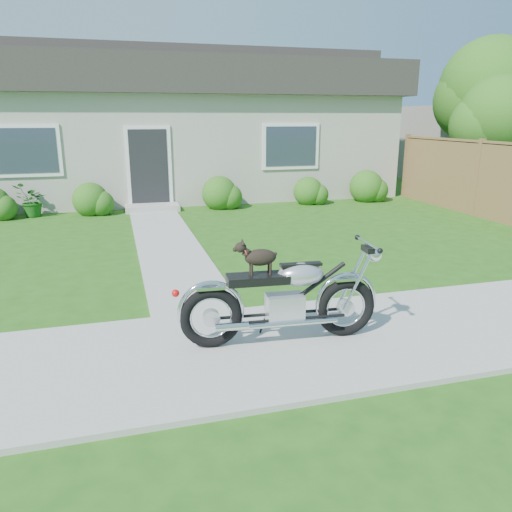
{
  "coord_description": "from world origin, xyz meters",
  "views": [
    {
      "loc": [
        -2.4,
        -4.74,
        2.42
      ],
      "look_at": [
        -0.78,
        1.0,
        0.75
      ],
      "focal_mm": 35.0,
      "sensor_mm": 36.0,
      "label": 1
    }
  ],
  "objects_px": {
    "tree_far": "(495,93)",
    "potted_plant_left": "(31,201)",
    "fence": "(478,178)",
    "potted_plant_right": "(224,194)",
    "motorcycle_with_dog": "(284,298)",
    "tree_near": "(504,120)",
    "house": "(187,125)"
  },
  "relations": [
    {
      "from": "fence",
      "to": "tree_far",
      "type": "distance_m",
      "value": 5.1
    },
    {
      "from": "house",
      "to": "motorcycle_with_dog",
      "type": "relative_size",
      "value": 5.67
    },
    {
      "from": "house",
      "to": "potted_plant_left",
      "type": "bearing_deg",
      "value": -142.15
    },
    {
      "from": "tree_far",
      "to": "motorcycle_with_dog",
      "type": "bearing_deg",
      "value": -137.93
    },
    {
      "from": "fence",
      "to": "motorcycle_with_dog",
      "type": "distance_m",
      "value": 9.08
    },
    {
      "from": "tree_near",
      "to": "tree_far",
      "type": "bearing_deg",
      "value": 62.37
    },
    {
      "from": "tree_far",
      "to": "fence",
      "type": "bearing_deg",
      "value": -132.1
    },
    {
      "from": "house",
      "to": "potted_plant_right",
      "type": "relative_size",
      "value": 16.94
    },
    {
      "from": "potted_plant_right",
      "to": "fence",
      "type": "bearing_deg",
      "value": -25.5
    },
    {
      "from": "tree_far",
      "to": "potted_plant_left",
      "type": "distance_m",
      "value": 14.11
    },
    {
      "from": "fence",
      "to": "potted_plant_right",
      "type": "height_order",
      "value": "fence"
    },
    {
      "from": "potted_plant_left",
      "to": "motorcycle_with_dog",
      "type": "relative_size",
      "value": 0.37
    },
    {
      "from": "fence",
      "to": "motorcycle_with_dog",
      "type": "xyz_separation_m",
      "value": [
        -7.04,
        -5.72,
        -0.4
      ]
    },
    {
      "from": "fence",
      "to": "potted_plant_right",
      "type": "xyz_separation_m",
      "value": [
        -5.87,
        2.8,
        -0.57
      ]
    },
    {
      "from": "tree_far",
      "to": "potted_plant_right",
      "type": "distance_m",
      "value": 9.4
    },
    {
      "from": "tree_far",
      "to": "house",
      "type": "bearing_deg",
      "value": 163.29
    },
    {
      "from": "fence",
      "to": "tree_near",
      "type": "height_order",
      "value": "tree_near"
    },
    {
      "from": "house",
      "to": "tree_near",
      "type": "xyz_separation_m",
      "value": [
        8.69,
        -4.18,
        0.15
      ]
    },
    {
      "from": "tree_far",
      "to": "motorcycle_with_dog",
      "type": "height_order",
      "value": "tree_far"
    },
    {
      "from": "tree_far",
      "to": "potted_plant_left",
      "type": "bearing_deg",
      "value": -177.42
    },
    {
      "from": "fence",
      "to": "tree_near",
      "type": "relative_size",
      "value": 1.84
    },
    {
      "from": "potted_plant_left",
      "to": "motorcycle_with_dog",
      "type": "xyz_separation_m",
      "value": [
        3.7,
        -8.52,
        0.13
      ]
    },
    {
      "from": "tree_near",
      "to": "motorcycle_with_dog",
      "type": "xyz_separation_m",
      "value": [
        -9.42,
        -7.79,
        -1.76
      ]
    },
    {
      "from": "fence",
      "to": "potted_plant_left",
      "type": "relative_size",
      "value": 8.05
    },
    {
      "from": "fence",
      "to": "tree_far",
      "type": "bearing_deg",
      "value": 47.9
    },
    {
      "from": "tree_near",
      "to": "tree_far",
      "type": "relative_size",
      "value": 0.74
    },
    {
      "from": "tree_near",
      "to": "potted_plant_left",
      "type": "xyz_separation_m",
      "value": [
        -13.12,
        0.73,
        -1.9
      ]
    },
    {
      "from": "tree_far",
      "to": "potted_plant_left",
      "type": "height_order",
      "value": "tree_far"
    },
    {
      "from": "tree_far",
      "to": "potted_plant_right",
      "type": "height_order",
      "value": "tree_far"
    },
    {
      "from": "tree_near",
      "to": "potted_plant_right",
      "type": "xyz_separation_m",
      "value": [
        -8.26,
        0.73,
        -1.94
      ]
    },
    {
      "from": "fence",
      "to": "tree_far",
      "type": "xyz_separation_m",
      "value": [
        3.09,
        3.42,
        2.18
      ]
    },
    {
      "from": "house",
      "to": "fence",
      "type": "relative_size",
      "value": 1.9
    }
  ]
}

